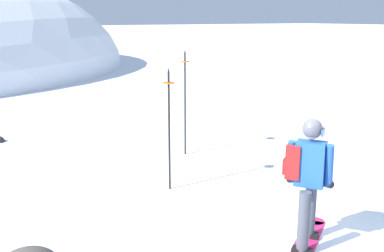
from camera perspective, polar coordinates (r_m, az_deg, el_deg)
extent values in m
plane|color=white|center=(6.61, 13.58, -13.31)|extent=(300.00, 300.00, 0.00)
cube|color=#D11E5B|center=(6.40, 13.89, -14.17)|extent=(1.44, 1.12, 0.02)
cylinder|color=#D11E5B|center=(7.09, 15.02, -11.39)|extent=(0.28, 0.28, 0.02)
cube|color=black|center=(6.59, 14.29, -12.93)|extent=(0.26, 0.29, 0.06)
cube|color=black|center=(6.17, 13.50, -14.81)|extent=(0.26, 0.29, 0.06)
cylinder|color=#3D424C|center=(6.44, 14.48, -9.89)|extent=(0.15, 0.15, 0.82)
cylinder|color=#3D424C|center=(6.00, 13.70, -11.61)|extent=(0.15, 0.15, 0.82)
cube|color=#1E4C9E|center=(5.97, 14.49, -4.57)|extent=(0.39, 0.42, 0.58)
cylinder|color=#1E4C9E|center=(6.01, 12.32, -4.33)|extent=(0.20, 0.18, 0.57)
cylinder|color=#1E4C9E|center=(5.94, 16.68, -4.80)|extent=(0.20, 0.18, 0.57)
sphere|color=black|center=(6.13, 12.10, -6.44)|extent=(0.11, 0.11, 0.11)
sphere|color=black|center=(6.06, 16.76, -6.96)|extent=(0.11, 0.11, 0.11)
cube|color=maroon|center=(6.00, 12.61, -4.18)|extent=(0.33, 0.31, 0.44)
cube|color=maroon|center=(6.04, 11.64, -4.81)|extent=(0.20, 0.16, 0.20)
sphere|color=tan|center=(5.86, 14.73, -0.61)|extent=(0.21, 0.21, 0.21)
sphere|color=#4C4C56|center=(5.85, 14.75, -0.32)|extent=(0.25, 0.25, 0.25)
cube|color=navy|center=(5.84, 15.99, -0.73)|extent=(0.16, 0.12, 0.08)
cylinder|color=black|center=(7.80, -2.85, -0.76)|extent=(0.04, 0.04, 2.05)
cylinder|color=orange|center=(7.64, -2.92, 5.38)|extent=(0.20, 0.20, 0.02)
cone|color=black|center=(7.61, -2.94, 7.02)|extent=(0.04, 0.04, 0.08)
cylinder|color=black|center=(9.81, -0.87, 2.66)|extent=(0.04, 0.04, 2.20)
cylinder|color=orange|center=(9.68, -0.89, 8.01)|extent=(0.20, 0.20, 0.01)
cone|color=black|center=(9.66, -0.89, 9.31)|extent=(0.04, 0.04, 0.08)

